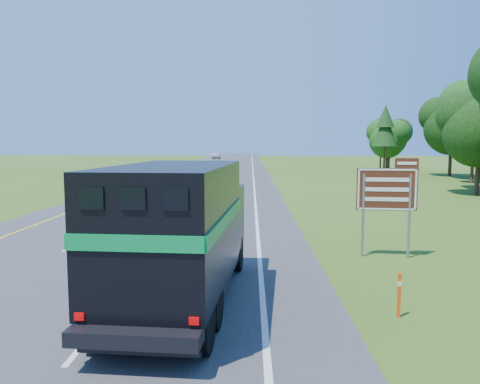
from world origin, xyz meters
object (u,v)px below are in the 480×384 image
(white_suv, at_px, (169,173))
(horse_truck, at_px, (181,230))
(exit_sign, at_px, (388,193))
(far_car, at_px, (216,156))

(white_suv, bearing_deg, horse_truck, -83.08)
(exit_sign, bearing_deg, white_suv, 119.43)
(far_car, xyz_separation_m, exit_sign, (14.01, -106.72, 1.42))
(horse_truck, relative_size, exit_sign, 2.29)
(white_suv, xyz_separation_m, far_car, (-0.64, 74.76, -0.15))
(far_car, distance_m, exit_sign, 107.64)
(horse_truck, relative_size, white_suv, 1.13)
(exit_sign, bearing_deg, horse_truck, -135.36)
(exit_sign, bearing_deg, far_car, 104.21)
(far_car, bearing_deg, exit_sign, -80.68)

